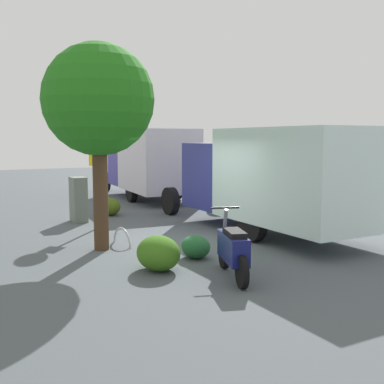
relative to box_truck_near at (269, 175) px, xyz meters
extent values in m
plane|color=#495054|center=(0.16, 2.73, -1.55)|extent=(60.00, 60.00, 0.00)
cylinder|color=black|center=(-0.60, -0.95, -1.10)|extent=(0.90, 0.25, 0.90)
cylinder|color=black|center=(-0.59, 0.95, -1.10)|extent=(0.90, 0.25, 0.90)
cylinder|color=black|center=(3.98, -0.97, -1.10)|extent=(0.90, 0.25, 0.90)
cylinder|color=black|center=(3.99, 0.93, -1.10)|extent=(0.90, 0.25, 0.90)
cube|color=silver|center=(-0.99, 0.00, 0.05)|extent=(4.08, 2.22, 2.29)
cube|color=navy|center=(2.04, -0.01, -0.15)|extent=(1.81, 2.11, 1.90)
cube|color=black|center=(2.04, -0.01, 0.45)|extent=(1.83, 1.95, 0.60)
cylinder|color=black|center=(7.34, -0.98, -1.10)|extent=(0.92, 0.32, 0.90)
cylinder|color=black|center=(7.49, 0.92, -1.10)|extent=(0.92, 0.32, 0.90)
cylinder|color=black|center=(11.54, -1.31, -1.10)|extent=(0.92, 0.32, 0.90)
cylinder|color=black|center=(11.69, 0.59, -1.10)|extent=(0.92, 0.32, 0.90)
cube|color=silver|center=(7.02, 0.00, 0.10)|extent=(3.87, 2.48, 2.38)
cube|color=navy|center=(9.87, -0.22, -0.15)|extent=(1.96, 2.23, 1.90)
cube|color=black|center=(9.87, -0.22, 0.45)|extent=(1.97, 2.08, 0.60)
cylinder|color=black|center=(-2.24, 2.82, -1.27)|extent=(0.56, 0.27, 0.56)
cylinder|color=black|center=(-3.43, 3.22, -1.27)|extent=(0.56, 0.27, 0.56)
cube|color=navy|center=(-2.88, 3.04, -0.99)|extent=(1.14, 0.66, 0.48)
cube|color=black|center=(-2.98, 3.07, -0.72)|extent=(0.70, 0.47, 0.12)
cylinder|color=slate|center=(-2.29, 2.84, -0.72)|extent=(0.29, 0.16, 0.69)
cylinder|color=black|center=(-2.29, 2.84, -0.37)|extent=(0.21, 0.53, 0.04)
cylinder|color=#9E9EA3|center=(2.86, 3.71, -0.15)|extent=(0.08, 0.08, 2.79)
cylinder|color=red|center=(2.86, 3.73, 1.05)|extent=(0.71, 0.32, 0.76)
cube|color=yellow|center=(2.86, 3.73, 0.41)|extent=(0.33, 0.33, 0.44)
cylinder|color=#47301E|center=(0.34, 4.42, -0.31)|extent=(0.33, 0.33, 2.47)
sphere|color=#227119|center=(0.34, 4.42, 1.78)|extent=(2.44, 2.44, 2.44)
cube|color=slate|center=(4.14, 3.92, -0.88)|extent=(0.63, 0.41, 1.34)
torus|color=#B7B7BC|center=(0.54, 3.87, -1.55)|extent=(0.85, 0.16, 0.85)
ellipsoid|color=#475E16|center=(4.81, 2.73, -1.26)|extent=(0.84, 0.69, 0.57)
ellipsoid|color=#215A2F|center=(-1.32, 2.93, -1.31)|extent=(0.70, 0.57, 0.48)
ellipsoid|color=#376A18|center=(-1.78, 3.99, -1.21)|extent=(0.97, 0.80, 0.66)
camera|label=1|loc=(-9.63, 7.55, 0.93)|focal=43.60mm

